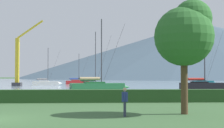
% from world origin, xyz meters
% --- Properties ---
extents(harbor_water, '(320.00, 246.00, 0.00)m').
position_xyz_m(harbor_water, '(0.00, 137.00, 0.00)').
color(harbor_water, '#8499A8').
rests_on(harbor_water, ground_plane).
extents(hedge_line, '(80.00, 1.20, 1.12)m').
position_xyz_m(hedge_line, '(0.00, 11.00, 0.56)').
color(hedge_line, '#284C23').
rests_on(hedge_line, ground_plane).
extents(sailboat_slip_1, '(6.77, 2.05, 9.83)m').
position_xyz_m(sailboat_slip_1, '(37.09, 75.22, 0.58)').
color(sailboat_slip_1, '#19707A').
rests_on(sailboat_slip_1, harbor_water).
extents(sailboat_slip_3, '(7.38, 2.79, 9.19)m').
position_xyz_m(sailboat_slip_3, '(-6.08, 62.71, 0.61)').
color(sailboat_slip_3, white).
rests_on(sailboat_slip_3, harbor_water).
extents(sailboat_slip_4, '(7.34, 2.98, 10.39)m').
position_xyz_m(sailboat_slip_4, '(5.48, 41.64, 0.61)').
color(sailboat_slip_4, navy).
rests_on(sailboat_slip_4, harbor_water).
extents(sailboat_slip_6, '(9.26, 4.39, 10.86)m').
position_xyz_m(sailboat_slip_6, '(6.26, 30.90, 0.75)').
color(sailboat_slip_6, '#236B38').
rests_on(sailboat_slip_6, harbor_water).
extents(sailboat_slip_7, '(7.34, 3.05, 8.61)m').
position_xyz_m(sailboat_slip_7, '(0.90, 74.49, 0.60)').
color(sailboat_slip_7, red).
rests_on(sailboat_slip_7, harbor_water).
extents(sailboat_slip_8, '(8.42, 2.78, 10.86)m').
position_xyz_m(sailboat_slip_8, '(24.37, 37.90, 0.70)').
color(sailboat_slip_8, black).
rests_on(sailboat_slip_8, harbor_water).
extents(person_standing_walker, '(0.36, 0.56, 1.65)m').
position_xyz_m(person_standing_walker, '(7.51, 0.89, 0.97)').
color(person_standing_walker, '#2D3347').
rests_on(person_standing_walker, ground_plane).
extents(park_tree, '(3.65, 3.65, 7.02)m').
position_xyz_m(park_tree, '(11.35, 1.87, 4.95)').
color(park_tree, '#4C3823').
rests_on(park_tree, ground_plane).
extents(dock_crane, '(6.84, 2.00, 15.27)m').
position_xyz_m(dock_crane, '(-11.79, 58.29, 4.87)').
color(dock_crane, '#333338').
rests_on(dock_crane, ground_plane).
extents(distant_hill_west_ridge, '(185.60, 185.60, 52.98)m').
position_xyz_m(distant_hill_west_ridge, '(124.11, 307.97, 26.49)').
color(distant_hill_west_ridge, '#4C6070').
rests_on(distant_hill_west_ridge, ground_plane).
extents(distant_hill_central_peak, '(340.25, 340.25, 53.85)m').
position_xyz_m(distant_hill_central_peak, '(106.28, 292.47, 26.93)').
color(distant_hill_central_peak, '#425666').
rests_on(distant_hill_central_peak, ground_plane).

